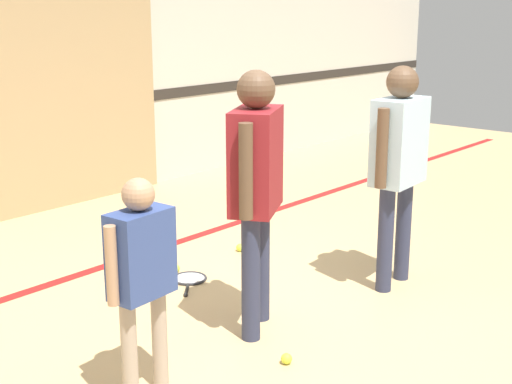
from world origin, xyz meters
The scene contains 10 objects.
ground_plane centered at (0.00, 0.00, 0.00)m, with size 16.00×16.00×0.00m, color tan.
wall_panel centered at (0.70, 3.53, 1.15)m, with size 2.37×0.05×2.30m.
floor_stripe centered at (0.00, 1.76, 0.00)m, with size 14.40×0.10×0.01m.
person_instructor centered at (-0.24, 0.11, 1.02)m, with size 0.56×0.45×1.66m.
person_student_left centered at (-1.24, 0.02, 0.74)m, with size 0.45×0.21×1.20m.
person_student_right centered at (1.00, -0.16, 1.00)m, with size 0.61×0.28×1.62m.
racket_spare_on_floor centered at (0.04, 1.03, 0.01)m, with size 0.45×0.42×0.03m.
tennis_ball_near_instructor centered at (-0.48, -0.33, 0.03)m, with size 0.07×0.07×0.07m, color #CCE038.
tennis_ball_by_spare_racket centered at (0.09, 1.24, 0.03)m, with size 0.07×0.07×0.07m, color #CCE038.
tennis_ball_stray_left centered at (0.79, 1.19, 0.03)m, with size 0.07×0.07×0.07m, color #CCE038.
Camera 1 is at (-3.43, -2.67, 2.02)m, focal length 50.00 mm.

